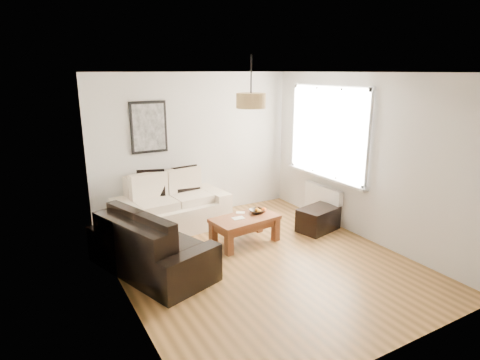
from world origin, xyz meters
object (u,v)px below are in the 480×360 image
sofa_leather (151,243)px  coffee_table (245,230)px  loveseat_cream (172,203)px  ottoman (318,219)px

sofa_leather → coffee_table: sofa_leather is taller
loveseat_cream → sofa_leather: (-0.76, -1.29, -0.06)m
coffee_table → ottoman: bearing=-7.4°
ottoman → coffee_table: bearing=172.6°
coffee_table → loveseat_cream: bearing=124.7°
coffee_table → ottoman: size_ratio=1.50×
sofa_leather → loveseat_cream: bearing=-49.0°
ottoman → sofa_leather: bearing=179.7°
coffee_table → sofa_leather: bearing=-174.2°
loveseat_cream → sofa_leather: size_ratio=1.01×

